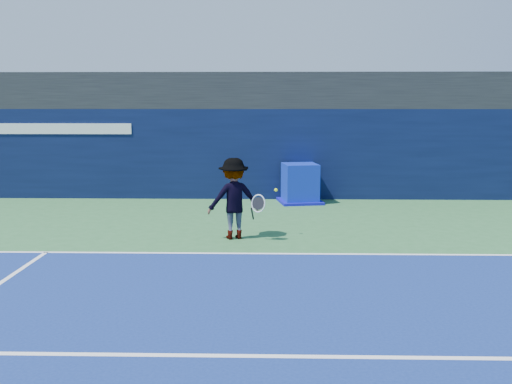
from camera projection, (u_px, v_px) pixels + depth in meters
ground at (280, 303)px, 9.25m from camera, size 80.00×80.00×0.00m
baseline at (277, 254)px, 12.21m from camera, size 24.00×0.10×0.01m
service_line at (282, 356)px, 7.27m from camera, size 24.00×0.10×0.01m
stadium_band at (274, 91)px, 20.04m from camera, size 36.00×3.00×1.20m
back_wall_assembly at (274, 153)px, 19.38m from camera, size 36.00×1.03×3.00m
equipment_cart at (300, 185)px, 18.43m from camera, size 1.53×1.53×1.27m
tennis_player at (234, 199)px, 13.49m from camera, size 1.47×1.05×1.93m
tennis_ball at (276, 190)px, 13.64m from camera, size 0.08×0.08×0.08m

